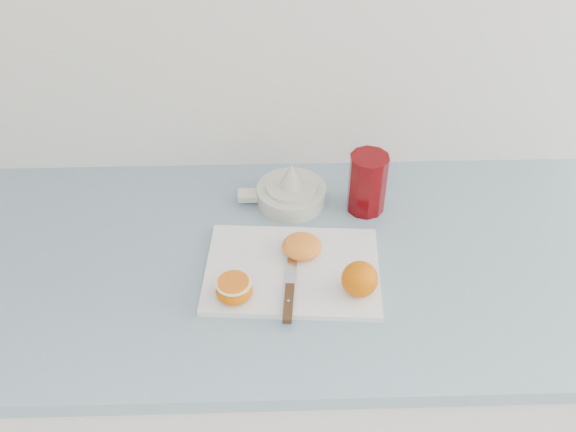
{
  "coord_description": "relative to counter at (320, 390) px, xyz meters",
  "views": [
    {
      "loc": [
        0.13,
        0.81,
        1.74
      ],
      "look_at": [
        0.16,
        1.73,
        0.96
      ],
      "focal_mm": 40.0,
      "sensor_mm": 36.0,
      "label": 1
    }
  ],
  "objects": [
    {
      "name": "cutting_board",
      "position": [
        -0.07,
        -0.05,
        0.45
      ],
      "size": [
        0.34,
        0.25,
        0.01
      ],
      "primitive_type": "cube",
      "rotation": [
        0.0,
        0.0,
        -0.07
      ],
      "color": "white",
      "rests_on": "counter"
    },
    {
      "name": "paring_knife",
      "position": [
        -0.08,
        -0.12,
        0.46
      ],
      "size": [
        0.04,
        0.19,
        0.01
      ],
      "color": "#412617",
      "rests_on": "cutting_board"
    },
    {
      "name": "citrus_juicer",
      "position": [
        -0.07,
        0.16,
        0.47
      ],
      "size": [
        0.18,
        0.15,
        0.1
      ],
      "color": "silver",
      "rests_on": "counter"
    },
    {
      "name": "squeezed_shell",
      "position": [
        -0.05,
        -0.0,
        0.47
      ],
      "size": [
        0.07,
        0.07,
        0.03
      ],
      "color": "orange",
      "rests_on": "cutting_board"
    },
    {
      "name": "half_orange",
      "position": [
        -0.17,
        -0.12,
        0.48
      ],
      "size": [
        0.07,
        0.07,
        0.04
      ],
      "color": "#E86600",
      "rests_on": "cutting_board"
    },
    {
      "name": "whole_orange",
      "position": [
        0.05,
        -0.11,
        0.49
      ],
      "size": [
        0.06,
        0.06,
        0.06
      ],
      "color": "#E86600",
      "rests_on": "cutting_board"
    },
    {
      "name": "counter",
      "position": [
        0.0,
        0.0,
        0.0
      ],
      "size": [
        2.56,
        0.64,
        0.89
      ],
      "color": "silver",
      "rests_on": "ground"
    },
    {
      "name": "red_tumbler",
      "position": [
        0.09,
        0.14,
        0.5
      ],
      "size": [
        0.08,
        0.08,
        0.13
      ],
      "color": "#600307",
      "rests_on": "counter"
    }
  ]
}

